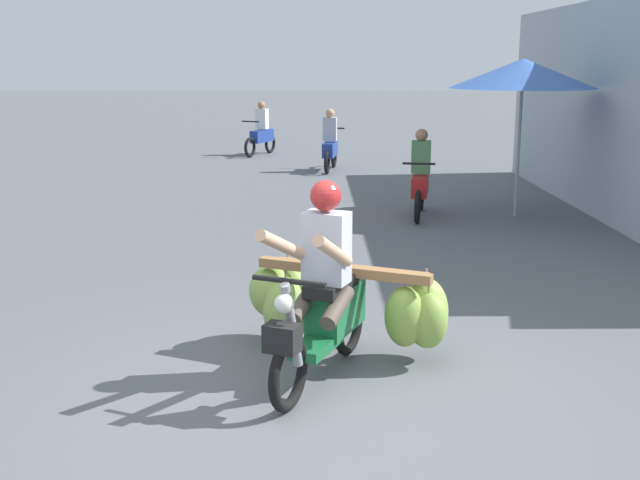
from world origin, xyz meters
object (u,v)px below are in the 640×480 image
(motorbike_main_loaded, at_px, (334,302))
(market_umbrella_near_shop, at_px, (523,74))
(motorbike_distant_ahead_right, at_px, (420,181))
(motorbike_distant_ahead_left, at_px, (261,133))
(motorbike_distant_far_ahead, at_px, (330,146))

(motorbike_main_loaded, bearing_deg, market_umbrella_near_shop, 63.43)
(motorbike_main_loaded, height_order, motorbike_distant_ahead_right, motorbike_main_loaded)
(market_umbrella_near_shop, bearing_deg, motorbike_distant_ahead_right, 178.78)
(motorbike_main_loaded, bearing_deg, motorbike_distant_ahead_right, 75.96)
(motorbike_distant_ahead_left, relative_size, motorbike_distant_far_ahead, 0.93)
(motorbike_distant_ahead_right, bearing_deg, market_umbrella_near_shop, -1.22)
(market_umbrella_near_shop, bearing_deg, motorbike_distant_far_ahead, 118.70)
(motorbike_distant_ahead_left, distance_m, motorbike_distant_ahead_right, 8.86)
(motorbike_distant_ahead_left, height_order, market_umbrella_near_shop, market_umbrella_near_shop)
(motorbike_distant_ahead_right, xyz_separation_m, market_umbrella_near_shop, (1.54, -0.03, 1.69))
(motorbike_distant_far_ahead, bearing_deg, market_umbrella_near_shop, -61.30)
(motorbike_distant_ahead_right, bearing_deg, motorbike_distant_ahead_left, 110.24)
(motorbike_distant_ahead_left, bearing_deg, motorbike_main_loaded, -84.10)
(motorbike_distant_far_ahead, bearing_deg, motorbike_main_loaded, -91.20)
(motorbike_distant_ahead_right, relative_size, market_umbrella_near_shop, 0.65)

